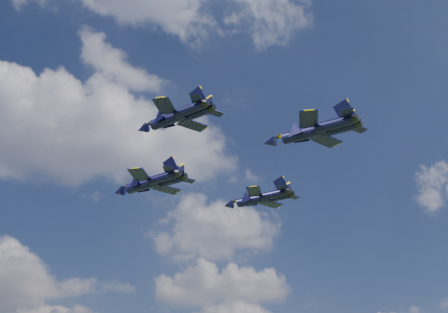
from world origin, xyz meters
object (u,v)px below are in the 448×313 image
jet_left (167,120)px  jet_slot (301,134)px  jet_right (251,200)px  jet_lead (142,185)px

jet_left → jet_slot: (22.41, 0.81, -0.20)m
jet_right → jet_slot: 25.60m
jet_lead → jet_slot: (25.76, -22.95, 1.00)m
jet_lead → jet_right: 22.35m
jet_right → jet_slot: (3.55, -25.28, 1.82)m
jet_right → jet_slot: bearing=-132.9°
jet_slot → jet_left: bearing=130.2°
jet_lead → jet_right: size_ratio=1.08×
jet_left → jet_right: bearing=7.1°
jet_lead → jet_left: bearing=-130.3°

